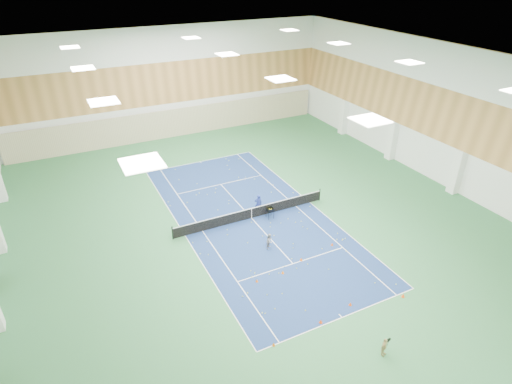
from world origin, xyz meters
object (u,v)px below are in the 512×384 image
coach (258,203)px  ball_cart (270,213)px  tennis_net (252,212)px  child_apron (384,347)px  child_court (270,241)px

coach → ball_cart: size_ratio=1.73×
tennis_net → ball_cart: bearing=-24.4°
child_apron → child_court: bearing=71.8°
coach → ball_cart: coach is taller
child_court → child_apron: child_court is taller
coach → child_apron: (-0.57, -15.55, -0.25)m
coach → tennis_net: bearing=49.5°
child_apron → coach: bearing=65.1°
tennis_net → child_court: size_ratio=10.88×
child_court → child_apron: (0.89, -10.86, -0.03)m
tennis_net → coach: coach is taller
child_court → ball_cart: bearing=26.0°
child_court → tennis_net: bearing=46.6°
child_apron → tennis_net: bearing=68.4°
child_court → ball_cart: size_ratio=1.26×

